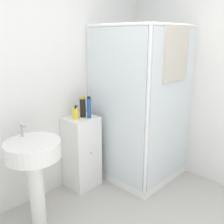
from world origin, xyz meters
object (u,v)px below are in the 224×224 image
(sink, at_px, (34,161))
(soap_dispenser, at_px, (76,113))
(lotion_bottle_white, at_px, (76,112))
(shampoo_bottle_blue, at_px, (89,108))
(shampoo_bottle_tall_black, at_px, (83,107))

(sink, relative_size, soap_dispenser, 6.20)
(sink, bearing_deg, lotion_bottle_white, 21.16)
(lotion_bottle_white, bearing_deg, soap_dispenser, -133.81)
(shampoo_bottle_blue, bearing_deg, lotion_bottle_white, 116.53)
(sink, xyz_separation_m, lotion_bottle_white, (0.73, 0.28, 0.26))
(sink, distance_m, shampoo_bottle_blue, 0.87)
(sink, distance_m, soap_dispenser, 0.75)
(shampoo_bottle_tall_black, xyz_separation_m, lotion_bottle_white, (-0.04, 0.06, -0.06))
(soap_dispenser, bearing_deg, lotion_bottle_white, 46.19)
(shampoo_bottle_blue, xyz_separation_m, lotion_bottle_white, (-0.07, 0.14, -0.06))
(lotion_bottle_white, bearing_deg, sink, -158.84)
(soap_dispenser, distance_m, shampoo_bottle_tall_black, 0.12)
(shampoo_bottle_tall_black, relative_size, shampoo_bottle_blue, 0.96)
(sink, distance_m, shampoo_bottle_tall_black, 0.86)
(soap_dispenser, distance_m, lotion_bottle_white, 0.10)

